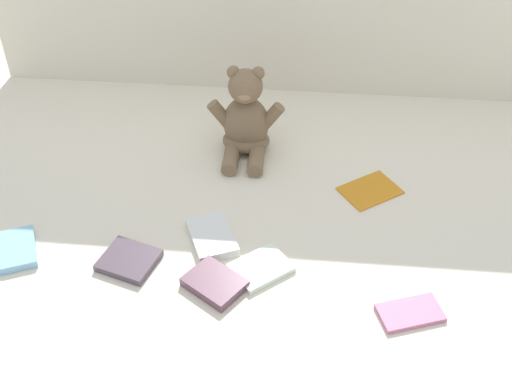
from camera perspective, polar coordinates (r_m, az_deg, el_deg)
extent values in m
plane|color=silver|center=(1.54, 1.15, -0.49)|extent=(3.20, 3.20, 0.00)
ellipsoid|color=#7A6047|center=(1.65, -0.85, 5.85)|extent=(0.11, 0.09, 0.15)
ellipsoid|color=#7A6047|center=(1.68, -0.85, 4.43)|extent=(0.12, 0.10, 0.05)
sphere|color=#7A6047|center=(1.59, -0.90, 8.99)|extent=(0.08, 0.08, 0.08)
ellipsoid|color=#997C5E|center=(1.57, -1.00, 8.22)|extent=(0.03, 0.03, 0.02)
sphere|color=#7A6047|center=(1.58, -1.94, 10.16)|extent=(0.03, 0.03, 0.03)
sphere|color=#7A6047|center=(1.58, 0.18, 10.08)|extent=(0.03, 0.03, 0.03)
cylinder|color=#7A6047|center=(1.64, -3.00, 6.60)|extent=(0.07, 0.03, 0.08)
cylinder|color=#7A6047|center=(1.63, 1.27, 6.41)|extent=(0.07, 0.03, 0.08)
cylinder|color=#7A6047|center=(1.62, -2.17, 2.72)|extent=(0.04, 0.08, 0.04)
cylinder|color=#7A6047|center=(1.62, 0.00, 2.62)|extent=(0.04, 0.08, 0.04)
cube|color=#C06D94|center=(1.33, 12.99, -9.99)|extent=(0.14, 0.10, 0.01)
cube|color=#87BDDE|center=(1.49, -19.89, -4.66)|extent=(0.13, 0.14, 0.02)
cube|color=#50424F|center=(1.41, -10.76, -5.73)|extent=(0.13, 0.13, 0.02)
cube|color=silver|center=(1.44, -3.78, -3.80)|extent=(0.13, 0.15, 0.02)
cube|color=#613F4F|center=(1.34, -3.53, -7.75)|extent=(0.14, 0.13, 0.02)
cube|color=orange|center=(1.58, 9.68, 0.18)|extent=(0.16, 0.15, 0.01)
cube|color=white|center=(1.37, 0.51, -6.48)|extent=(0.14, 0.14, 0.01)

